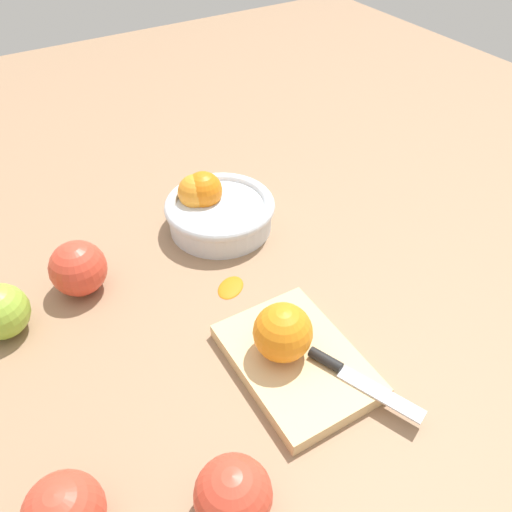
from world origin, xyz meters
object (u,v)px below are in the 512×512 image
object	(u,v)px
knife	(348,374)
orange_on_board	(283,332)
bowl	(216,208)
cutting_board	(296,361)
apple_front_left	(0,312)
apple_front_right_2	(233,495)
apple_front_left_2	(78,268)

from	to	relation	value
knife	orange_on_board	bearing A→B (deg)	-146.62
bowl	cutting_board	world-z (taller)	bowl
cutting_board	apple_front_left	xyz separation A→B (m)	(-0.26, -0.31, 0.03)
apple_front_right_2	apple_front_left	distance (m)	0.41
bowl	cutting_board	size ratio (longest dim) A/B	0.91
orange_on_board	apple_front_right_2	world-z (taller)	orange_on_board
orange_on_board	apple_front_left	world-z (taller)	orange_on_board
bowl	apple_front_right_2	size ratio (longest dim) A/B	2.33
cutting_board	knife	bearing A→B (deg)	32.15
apple_front_left_2	knife	bearing A→B (deg)	33.66
bowl	knife	distance (m)	0.38
knife	cutting_board	bearing A→B (deg)	-147.85
knife	apple_front_left_2	size ratio (longest dim) A/B	1.79
bowl	apple_front_left_2	bearing A→B (deg)	-82.69
apple_front_right_2	orange_on_board	bearing A→B (deg)	132.33
bowl	knife	xyz separation A→B (m)	(0.38, -0.02, -0.01)
knife	apple_front_right_2	distance (m)	0.21
bowl	cutting_board	xyz separation A→B (m)	(0.32, -0.05, -0.03)
bowl	apple_front_right_2	distance (m)	0.49
orange_on_board	apple_front_left_2	bearing A→B (deg)	-146.26
knife	apple_front_left	distance (m)	0.47
apple_front_left	orange_on_board	bearing A→B (deg)	50.51
apple_front_right_2	knife	bearing A→B (deg)	107.05
apple_front_left	apple_front_right_2	bearing A→B (deg)	21.21
apple_front_right_2	apple_front_left_2	xyz separation A→B (m)	(-0.41, -0.03, 0.00)
cutting_board	apple_front_left	world-z (taller)	apple_front_left
orange_on_board	knife	size ratio (longest dim) A/B	0.51
apple_front_left	cutting_board	bearing A→B (deg)	49.87
knife	apple_front_left	world-z (taller)	apple_front_left
orange_on_board	apple_front_left_2	size ratio (longest dim) A/B	0.91
orange_on_board	knife	distance (m)	0.10
bowl	apple_front_left_2	xyz separation A→B (m)	(0.03, -0.25, 0.01)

